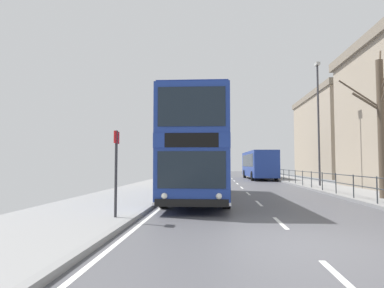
{
  "coord_description": "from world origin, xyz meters",
  "views": [
    {
      "loc": [
        -1.84,
        -7.36,
        1.69
      ],
      "look_at": [
        -2.79,
        6.14,
        2.49
      ],
      "focal_mm": 31.65,
      "sensor_mm": 36.0,
      "label": 1
    }
  ],
  "objects_px": {
    "double_decker_bus_main": "(198,150)",
    "background_building_00": "(342,135)",
    "bare_tree_far_00": "(381,122)",
    "bus_stop_sign_near": "(116,163)",
    "background_bus_far_lane": "(259,164)",
    "street_lamp_far_side": "(318,115)"
  },
  "relations": [
    {
      "from": "background_bus_far_lane",
      "to": "bus_stop_sign_near",
      "type": "bearing_deg",
      "value": -105.22
    },
    {
      "from": "background_building_00",
      "to": "background_bus_far_lane",
      "type": "bearing_deg",
      "value": -150.28
    },
    {
      "from": "street_lamp_far_side",
      "to": "bare_tree_far_00",
      "type": "xyz_separation_m",
      "value": [
        0.12,
        -8.96,
        -1.61
      ]
    },
    {
      "from": "background_bus_far_lane",
      "to": "bus_stop_sign_near",
      "type": "relative_size",
      "value": 4.31
    },
    {
      "from": "double_decker_bus_main",
      "to": "background_building_00",
      "type": "height_order",
      "value": "background_building_00"
    },
    {
      "from": "street_lamp_far_side",
      "to": "bare_tree_far_00",
      "type": "relative_size",
      "value": 1.28
    },
    {
      "from": "bus_stop_sign_near",
      "to": "background_building_00",
      "type": "distance_m",
      "value": 39.87
    },
    {
      "from": "bare_tree_far_00",
      "to": "bus_stop_sign_near",
      "type": "bearing_deg",
      "value": -149.6
    },
    {
      "from": "bus_stop_sign_near",
      "to": "background_building_00",
      "type": "relative_size",
      "value": 0.15
    },
    {
      "from": "background_building_00",
      "to": "double_decker_bus_main",
      "type": "bearing_deg",
      "value": -121.24
    },
    {
      "from": "bare_tree_far_00",
      "to": "street_lamp_far_side",
      "type": "bearing_deg",
      "value": 90.78
    },
    {
      "from": "street_lamp_far_side",
      "to": "background_building_00",
      "type": "distance_m",
      "value": 21.54
    },
    {
      "from": "bus_stop_sign_near",
      "to": "bare_tree_far_00",
      "type": "distance_m",
      "value": 12.3
    },
    {
      "from": "double_decker_bus_main",
      "to": "background_building_00",
      "type": "bearing_deg",
      "value": 58.76
    },
    {
      "from": "double_decker_bus_main",
      "to": "background_building_00",
      "type": "relative_size",
      "value": 0.65
    },
    {
      "from": "background_bus_far_lane",
      "to": "bus_stop_sign_near",
      "type": "distance_m",
      "value": 29.23
    },
    {
      "from": "background_bus_far_lane",
      "to": "bus_stop_sign_near",
      "type": "xyz_separation_m",
      "value": [
        -7.67,
        -28.2,
        0.04
      ]
    },
    {
      "from": "double_decker_bus_main",
      "to": "bare_tree_far_00",
      "type": "xyz_separation_m",
      "value": [
        8.39,
        -0.45,
        1.27
      ]
    },
    {
      "from": "bus_stop_sign_near",
      "to": "bare_tree_far_00",
      "type": "bearing_deg",
      "value": 30.4
    },
    {
      "from": "double_decker_bus_main",
      "to": "background_bus_far_lane",
      "type": "xyz_separation_m",
      "value": [
        5.59,
        21.6,
        -0.67
      ]
    },
    {
      "from": "background_bus_far_lane",
      "to": "street_lamp_far_side",
      "type": "distance_m",
      "value": 13.83
    },
    {
      "from": "bus_stop_sign_near",
      "to": "bare_tree_far_00",
      "type": "height_order",
      "value": "bare_tree_far_00"
    }
  ]
}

